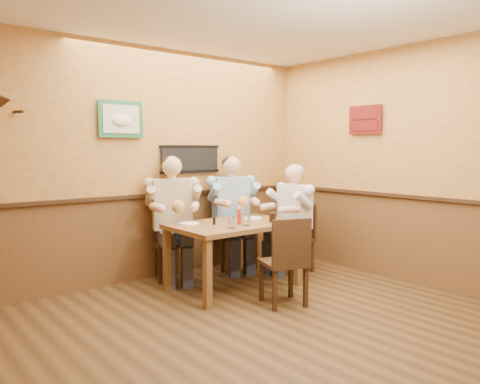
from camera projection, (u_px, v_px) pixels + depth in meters
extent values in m
plane|color=#362310|center=(282.00, 347.00, 3.75)|extent=(5.00, 5.00, 0.00)
cube|color=#C78E45|center=(136.00, 164.00, 5.55)|extent=(5.00, 0.02, 2.80)
cube|color=#C78E45|center=(445.00, 165.00, 5.19)|extent=(0.02, 5.00, 2.80)
cube|color=brown|center=(138.00, 239.00, 5.62)|extent=(5.00, 0.02, 1.00)
cube|color=brown|center=(441.00, 245.00, 5.26)|extent=(0.02, 5.00, 1.00)
cube|color=black|center=(190.00, 159.00, 5.98)|extent=(0.88, 0.03, 0.34)
cube|color=#216136|center=(121.00, 119.00, 5.35)|extent=(0.54, 0.03, 0.42)
cube|color=maroon|center=(365.00, 120.00, 5.92)|extent=(0.03, 0.48, 0.36)
cube|color=brown|center=(234.00, 225.00, 5.27)|extent=(1.40, 0.90, 0.05)
cube|color=brown|center=(207.00, 274.00, 4.61)|extent=(0.07, 0.07, 0.70)
cube|color=brown|center=(298.00, 256.00, 5.41)|extent=(0.07, 0.07, 0.70)
cube|color=brown|center=(167.00, 260.00, 5.21)|extent=(0.07, 0.07, 0.70)
cube|color=brown|center=(254.00, 245.00, 6.01)|extent=(0.07, 0.07, 0.70)
cylinder|color=silver|center=(232.00, 222.00, 4.92)|extent=(0.10, 0.10, 0.13)
cylinder|color=white|center=(247.00, 219.00, 5.10)|extent=(0.10, 0.10, 0.13)
cylinder|color=black|center=(272.00, 218.00, 5.31)|extent=(0.08, 0.08, 0.10)
cylinder|color=red|center=(239.00, 215.00, 5.18)|extent=(0.05, 0.05, 0.19)
cylinder|color=white|center=(233.00, 220.00, 5.24)|extent=(0.03, 0.03, 0.08)
cylinder|color=black|center=(214.00, 221.00, 5.14)|extent=(0.04, 0.04, 0.08)
cylinder|color=white|center=(190.00, 223.00, 5.18)|extent=(0.26, 0.26, 0.01)
cylinder|color=white|center=(252.00, 218.00, 5.58)|extent=(0.28, 0.28, 0.02)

